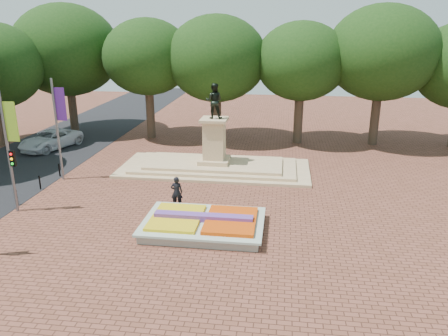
{
  "coord_description": "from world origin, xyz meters",
  "views": [
    {
      "loc": [
        4.9,
        -22.52,
        10.36
      ],
      "look_at": [
        1.55,
        1.91,
        2.2
      ],
      "focal_mm": 35.0,
      "sensor_mm": 36.0,
      "label": 1
    }
  ],
  "objects_px": {
    "van": "(51,140)",
    "pedestrian": "(177,192)",
    "flower_bed": "(204,224)",
    "monument": "(214,158)"
  },
  "relations": [
    {
      "from": "van",
      "to": "pedestrian",
      "type": "xyz_separation_m",
      "value": [
        13.94,
        -11.09,
        0.16
      ]
    },
    {
      "from": "van",
      "to": "pedestrian",
      "type": "distance_m",
      "value": 17.81
    },
    {
      "from": "monument",
      "to": "pedestrian",
      "type": "relative_size",
      "value": 7.31
    },
    {
      "from": "monument",
      "to": "van",
      "type": "xyz_separation_m",
      "value": [
        -15.05,
        3.86,
        -0.09
      ]
    },
    {
      "from": "flower_bed",
      "to": "van",
      "type": "relative_size",
      "value": 1.1
    },
    {
      "from": "flower_bed",
      "to": "van",
      "type": "height_order",
      "value": "van"
    },
    {
      "from": "flower_bed",
      "to": "van",
      "type": "bearing_deg",
      "value": 139.23
    },
    {
      "from": "monument",
      "to": "van",
      "type": "height_order",
      "value": "monument"
    },
    {
      "from": "monument",
      "to": "pedestrian",
      "type": "xyz_separation_m",
      "value": [
        -1.1,
        -7.22,
        0.07
      ]
    },
    {
      "from": "pedestrian",
      "to": "van",
      "type": "bearing_deg",
      "value": -44.64
    }
  ]
}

